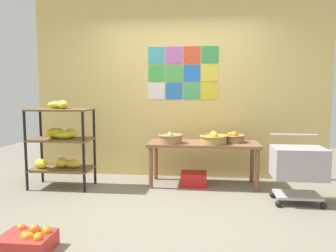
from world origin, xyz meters
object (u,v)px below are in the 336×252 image
banana_shelf_unit (61,139)px  orange_crate_foreground (28,241)px  display_table (203,148)px  fruit_basket_back_right (234,137)px  shopping_cart (298,165)px  fruit_basket_left (171,138)px  produce_crate_under_table (194,179)px  fruit_basket_centre (214,138)px

banana_shelf_unit → orange_crate_foreground: 2.00m
display_table → fruit_basket_back_right: (0.43, 0.08, 0.15)m
banana_shelf_unit → display_table: (2.00, 0.30, -0.14)m
orange_crate_foreground → shopping_cart: (2.61, 1.50, 0.39)m
fruit_basket_back_right → fruit_basket_left: bearing=-168.4°
fruit_basket_back_right → shopping_cart: 1.03m
produce_crate_under_table → orange_crate_foreground: orange_crate_foreground is taller
display_table → fruit_basket_back_right: fruit_basket_back_right is taller
fruit_basket_left → fruit_basket_back_right: 0.91m
fruit_basket_back_right → shopping_cart: size_ratio=0.39×
fruit_basket_left → banana_shelf_unit: bearing=-172.6°
display_table → orange_crate_foreground: (-1.46, -2.13, -0.46)m
shopping_cart → fruit_basket_centre: bearing=144.7°
fruit_basket_back_right → shopping_cart: (0.71, -0.71, -0.23)m
produce_crate_under_table → display_table: bearing=17.5°
display_table → fruit_basket_left: fruit_basket_left is taller
fruit_basket_centre → fruit_basket_left: fruit_basket_centre is taller
fruit_basket_centre → produce_crate_under_table: bearing=169.6°
fruit_basket_centre → produce_crate_under_table: fruit_basket_centre is taller
fruit_basket_left → fruit_basket_centre: bearing=1.2°
banana_shelf_unit → fruit_basket_back_right: banana_shelf_unit is taller
produce_crate_under_table → orange_crate_foreground: 2.48m
fruit_basket_left → orange_crate_foreground: bearing=-116.3°
fruit_basket_left → shopping_cart: bearing=-18.2°
display_table → fruit_basket_centre: 0.23m
orange_crate_foreground → shopping_cart: size_ratio=0.52×
banana_shelf_unit → fruit_basket_centre: (2.14, 0.21, 0.01)m
produce_crate_under_table → orange_crate_foreground: size_ratio=0.85×
produce_crate_under_table → shopping_cart: size_ratio=0.45×
fruit_basket_left → produce_crate_under_table: fruit_basket_left is taller
fruit_basket_centre → banana_shelf_unit: bearing=-174.4°
display_table → shopping_cart: size_ratio=1.92×
fruit_basket_back_right → produce_crate_under_table: 0.83m
fruit_basket_centre → orange_crate_foreground: size_ratio=0.91×
produce_crate_under_table → shopping_cart: 1.46m
fruit_basket_centre → produce_crate_under_table: 0.66m
fruit_basket_left → shopping_cart: shopping_cart is taller
banana_shelf_unit → fruit_basket_left: 1.55m
fruit_basket_centre → shopping_cart: 1.16m
banana_shelf_unit → produce_crate_under_table: banana_shelf_unit is taller
produce_crate_under_table → banana_shelf_unit: bearing=-172.0°
fruit_basket_centre → fruit_basket_back_right: (0.29, 0.17, -0.00)m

